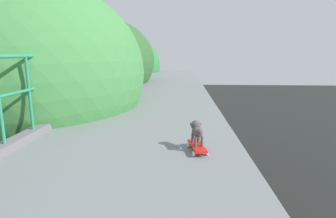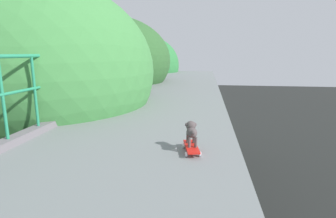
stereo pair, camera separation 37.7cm
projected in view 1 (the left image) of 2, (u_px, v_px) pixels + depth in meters
overpass_deck at (109, 196)px, 2.81m from camera, size 3.23×34.75×0.42m
car_yellow_cab_fifth at (52, 191)px, 12.72m from camera, size 1.94×4.20×1.62m
car_red_taxi_sixth at (37, 154)px, 17.69m from camera, size 1.79×4.30×1.50m
car_silver_seventh at (98, 141)px, 20.20m from camera, size 1.97×3.95×1.49m
city_bus at (99, 99)px, 31.39m from camera, size 2.55×11.12×3.38m
roadside_tree_mid at (31, 74)px, 6.55m from camera, size 5.57×5.57×8.99m
roadside_tree_far at (94, 62)px, 11.87m from camera, size 5.36×5.36×8.85m
roadside_tree_farthest at (129, 66)px, 18.68m from camera, size 4.30×4.30×8.35m
toy_skateboard at (197, 146)px, 3.52m from camera, size 0.27×0.52×0.09m
small_dog at (197, 130)px, 3.54m from camera, size 0.19×0.34×0.30m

